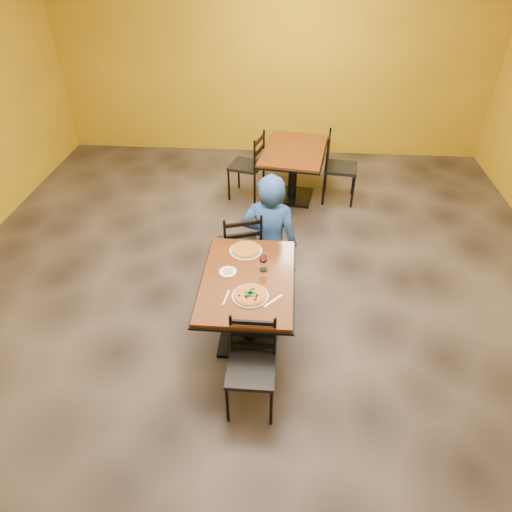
# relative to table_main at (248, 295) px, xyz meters

# --- Properties ---
(floor) EXTENTS (7.00, 8.00, 0.01)m
(floor) POSITION_rel_table_main_xyz_m (0.00, 0.50, -0.56)
(floor) COLOR black
(floor) RESTS_ON ground
(wall_back) EXTENTS (7.00, 0.01, 3.00)m
(wall_back) POSITION_rel_table_main_xyz_m (0.00, 4.50, 0.94)
(wall_back) COLOR gold
(wall_back) RESTS_ON ground
(table_main) EXTENTS (0.83, 1.23, 0.75)m
(table_main) POSITION_rel_table_main_xyz_m (0.00, 0.00, 0.00)
(table_main) COLOR #5F340F
(table_main) RESTS_ON floor
(table_second) EXTENTS (1.02, 1.37, 0.75)m
(table_second) POSITION_rel_table_main_xyz_m (0.38, 2.84, 0.00)
(table_second) COLOR #5F340F
(table_second) RESTS_ON floor
(chair_main_near) EXTENTS (0.38, 0.38, 0.85)m
(chair_main_near) POSITION_rel_table_main_xyz_m (0.09, -0.75, -0.13)
(chair_main_near) COLOR black
(chair_main_near) RESTS_ON floor
(chair_main_far) EXTENTS (0.53, 0.53, 0.92)m
(chair_main_far) POSITION_rel_table_main_xyz_m (-0.17, 0.90, -0.10)
(chair_main_far) COLOR black
(chair_main_far) RESTS_ON floor
(chair_second_left) EXTENTS (0.53, 0.53, 0.96)m
(chair_second_left) POSITION_rel_table_main_xyz_m (-0.28, 2.84, -0.08)
(chair_second_left) COLOR black
(chair_second_left) RESTS_ON floor
(chair_second_right) EXTENTS (0.49, 0.49, 0.98)m
(chair_second_right) POSITION_rel_table_main_xyz_m (1.05, 2.84, -0.07)
(chair_second_right) COLOR black
(chair_second_right) RESTS_ON floor
(diner) EXTENTS (0.66, 0.47, 1.26)m
(diner) POSITION_rel_table_main_xyz_m (0.14, 1.01, 0.07)
(diner) COLOR navy
(diner) RESTS_ON floor
(plate_main) EXTENTS (0.31, 0.31, 0.01)m
(plate_main) POSITION_rel_table_main_xyz_m (0.04, -0.23, 0.20)
(plate_main) COLOR white
(plate_main) RESTS_ON table_main
(pizza_main) EXTENTS (0.28, 0.28, 0.02)m
(pizza_main) POSITION_rel_table_main_xyz_m (0.04, -0.23, 0.21)
(pizza_main) COLOR maroon
(pizza_main) RESTS_ON plate_main
(plate_far) EXTENTS (0.31, 0.31, 0.01)m
(plate_far) POSITION_rel_table_main_xyz_m (-0.06, 0.41, 0.20)
(plate_far) COLOR white
(plate_far) RESTS_ON table_main
(pizza_far) EXTENTS (0.28, 0.28, 0.02)m
(pizza_far) POSITION_rel_table_main_xyz_m (-0.06, 0.41, 0.21)
(pizza_far) COLOR gold
(pizza_far) RESTS_ON plate_far
(side_plate) EXTENTS (0.16, 0.16, 0.01)m
(side_plate) POSITION_rel_table_main_xyz_m (-0.19, 0.07, 0.20)
(side_plate) COLOR white
(side_plate) RESTS_ON table_main
(dip) EXTENTS (0.09, 0.09, 0.01)m
(dip) POSITION_rel_table_main_xyz_m (-0.19, 0.07, 0.21)
(dip) COLOR tan
(dip) RESTS_ON side_plate
(wine_glass) EXTENTS (0.08, 0.08, 0.18)m
(wine_glass) POSITION_rel_table_main_xyz_m (0.13, 0.13, 0.28)
(wine_glass) COLOR white
(wine_glass) RESTS_ON table_main
(fork) EXTENTS (0.04, 0.19, 0.00)m
(fork) POSITION_rel_table_main_xyz_m (-0.16, -0.26, 0.20)
(fork) COLOR silver
(fork) RESTS_ON table_main
(knife) EXTENTS (0.15, 0.17, 0.00)m
(knife) POSITION_rel_table_main_xyz_m (0.23, -0.28, 0.20)
(knife) COLOR silver
(knife) RESTS_ON table_main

